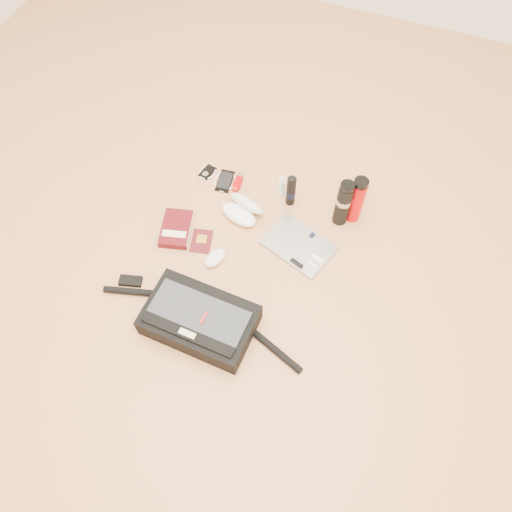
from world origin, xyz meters
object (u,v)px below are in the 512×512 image
Objects in this scene: laptop at (299,246)px; thermos_red at (356,200)px; messenger_bag at (199,320)px; book at (177,229)px; thermos_black at (343,203)px.

thermos_red is at bearing 73.03° from laptop.
laptop is (0.26, 0.50, -0.05)m from messenger_bag.
book is at bearing -148.81° from laptop.
thermos_black reaches higher than book.
thermos_red reaches higher than book.
laptop is at bearing -126.14° from thermos_red.
book is at bearing 129.54° from messenger_bag.
laptop is 0.27m from thermos_black.
messenger_bag is 0.81m from thermos_black.
book is (-0.29, 0.39, -0.04)m from messenger_bag.
laptop is 0.33m from thermos_red.
thermos_black is at bearing 11.14° from book.
messenger_bag is 3.49× the size of thermos_black.
messenger_bag is 2.61× the size of laptop.
thermos_red is (0.18, 0.25, 0.12)m from laptop.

